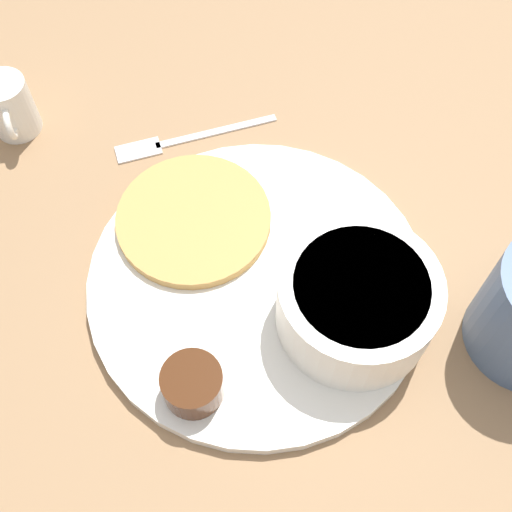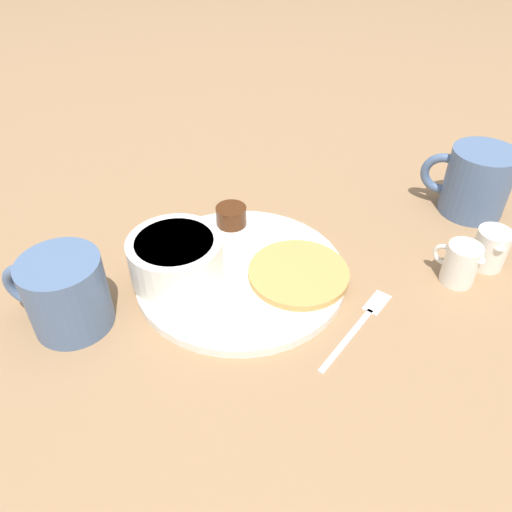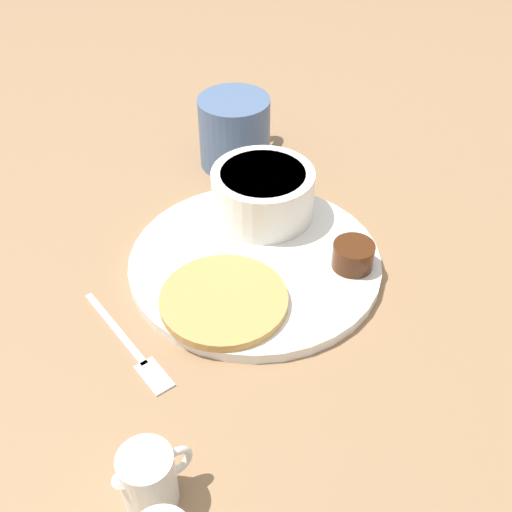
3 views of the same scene
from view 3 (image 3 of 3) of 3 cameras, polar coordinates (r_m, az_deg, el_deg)
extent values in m
plane|color=#93704C|center=(0.69, -0.09, -0.94)|extent=(4.00, 4.00, 0.00)
cylinder|color=white|center=(0.69, -0.10, -0.57)|extent=(0.27, 0.27, 0.01)
cylinder|color=tan|center=(0.63, -2.89, -3.94)|extent=(0.13, 0.13, 0.01)
cylinder|color=white|center=(0.73, 0.61, 5.58)|extent=(0.12, 0.12, 0.06)
cylinder|color=white|center=(0.72, 0.62, 7.15)|extent=(0.10, 0.10, 0.01)
cylinder|color=#47230F|center=(0.68, 8.63, 0.04)|extent=(0.04, 0.04, 0.03)
cylinder|color=white|center=(0.76, 1.98, 5.45)|extent=(0.04, 0.04, 0.02)
sphere|color=white|center=(0.75, 2.02, 6.55)|extent=(0.02, 0.02, 0.02)
cylinder|color=slate|center=(0.84, -1.93, 10.98)|extent=(0.09, 0.09, 0.09)
torus|color=slate|center=(0.87, -0.32, 12.51)|extent=(0.04, 0.06, 0.06)
cylinder|color=white|center=(0.51, -9.56, -18.97)|extent=(0.04, 0.04, 0.06)
torus|color=white|center=(0.51, -7.23, -17.69)|extent=(0.01, 0.03, 0.03)
cone|color=white|center=(0.49, -11.97, -18.57)|extent=(0.01, 0.01, 0.01)
cube|color=silver|center=(0.64, -12.36, -6.29)|extent=(0.12, 0.02, 0.00)
cube|color=silver|center=(0.60, -9.05, -10.44)|extent=(0.04, 0.02, 0.00)
camera|label=1|loc=(0.64, 26.27, 37.50)|focal=45.00mm
camera|label=2|loc=(0.78, -44.06, 29.45)|focal=35.00mm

